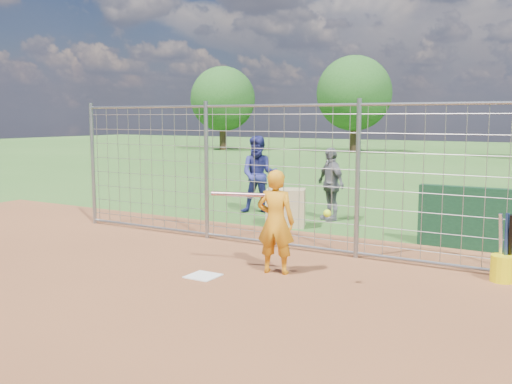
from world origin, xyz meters
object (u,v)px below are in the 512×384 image
Objects in this scene: bystander_a at (259,175)px; bystander_b at (330,184)px; batter at (276,222)px; equipment_bin at (286,208)px; bucket_with_bats at (503,265)px.

bystander_a is 1.14× the size of bystander_b.
batter reaches higher than equipment_bin.
batter is 0.95× the size of bystander_b.
equipment_bin is 0.82× the size of bucket_with_bats.
bystander_a is at bearing -144.18° from bystander_b.
batter is at bearing -157.19° from bucket_with_bats.
equipment_bin is at bearing -77.48° from batter.
bystander_a reaches higher than batter.
bystander_b is (-1.07, 4.51, 0.04)m from batter.
equipment_bin is (-1.58, 3.33, -0.37)m from batter.
bystander_b reaches higher than batter.
bystander_b is 1.68× the size of bucket_with_bats.
batter is at bearing -41.72° from bystander_b.
batter is 1.59× the size of bucket_with_bats.
bucket_with_bats is at bearing -51.91° from bystander_a.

